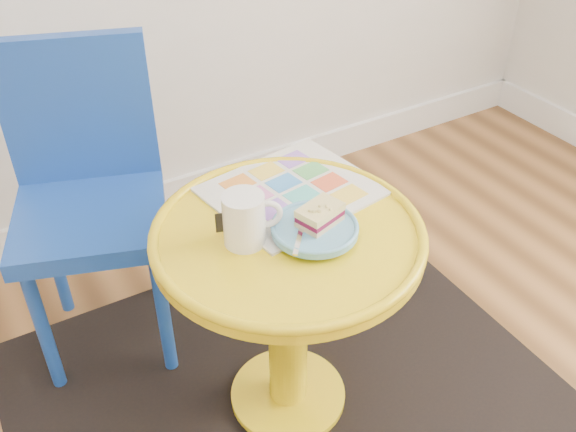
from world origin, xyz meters
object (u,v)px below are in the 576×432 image
plate (315,229)px  chair (88,185)px  newspaper (293,190)px  mug (245,218)px  side_table (288,286)px

plate → chair: bearing=121.2°
newspaper → mug: mug is taller
newspaper → mug: size_ratio=2.97×
mug → plate: mug is taller
mug → plate: (0.13, -0.06, -0.04)m
newspaper → mug: (-0.17, -0.11, 0.06)m
side_table → chair: chair is taller
side_table → chair: (-0.28, 0.49, 0.08)m
plate → side_table: bearing=132.6°
plate → newspaper: bearing=74.1°
side_table → newspaper: 0.21m
chair → plate: 0.62m
side_table → plate: 0.18m
side_table → newspaper: bearing=55.1°
side_table → mug: mug is taller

